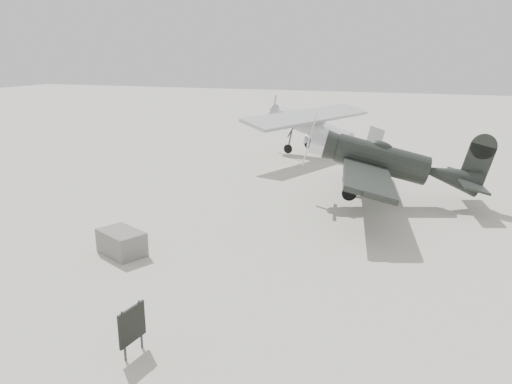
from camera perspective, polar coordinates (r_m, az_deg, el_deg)
ground at (r=19.31m, az=-3.56°, el=-6.12°), size 160.00×160.00×0.00m
lowwing_monoplane at (r=24.91m, az=15.03°, el=3.35°), size 8.79×12.22×3.92m
highwing_monoplane at (r=35.35m, az=7.12°, el=7.57°), size 9.15×12.56×3.61m
equipment_block at (r=18.99m, az=-15.10°, el=-5.60°), size 2.09×1.76×0.89m
sign_board at (r=12.85m, az=-13.99°, el=-14.58°), size 0.18×0.91×1.31m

